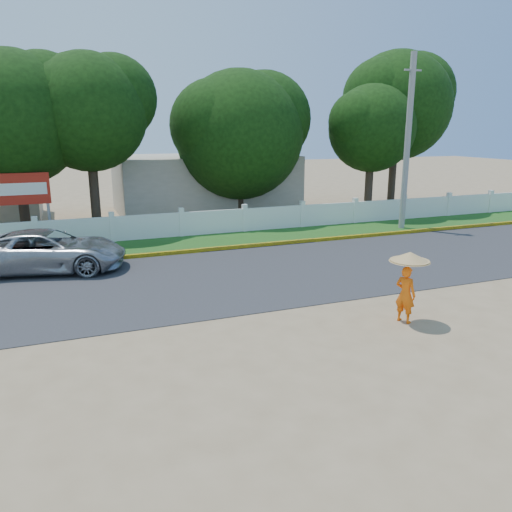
% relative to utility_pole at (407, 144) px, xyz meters
% --- Properties ---
extents(ground, '(120.00, 120.00, 0.00)m').
position_rel_utility_pole_xyz_m(ground, '(-10.40, -9.20, -4.04)').
color(ground, '#9E8460').
rests_on(ground, ground).
extents(road, '(60.00, 7.00, 0.02)m').
position_rel_utility_pole_xyz_m(road, '(-10.40, -4.70, -4.03)').
color(road, '#38383A').
rests_on(road, ground).
extents(grass_verge, '(60.00, 3.50, 0.03)m').
position_rel_utility_pole_xyz_m(grass_verge, '(-10.40, 0.55, -4.02)').
color(grass_verge, '#2D601E').
rests_on(grass_verge, ground).
extents(curb, '(40.00, 0.18, 0.16)m').
position_rel_utility_pole_xyz_m(curb, '(-10.40, -1.15, -3.96)').
color(curb, yellow).
rests_on(curb, ground).
extents(fence, '(40.00, 0.10, 1.10)m').
position_rel_utility_pole_xyz_m(fence, '(-10.40, 2.00, -3.49)').
color(fence, silver).
rests_on(fence, ground).
extents(building_near, '(10.00, 6.00, 3.20)m').
position_rel_utility_pole_xyz_m(building_near, '(-7.40, 8.80, -2.44)').
color(building_near, '#B7AD99').
rests_on(building_near, ground).
extents(utility_pole, '(0.28, 0.28, 8.07)m').
position_rel_utility_pole_xyz_m(utility_pole, '(0.00, 0.00, 0.00)').
color(utility_pole, gray).
rests_on(utility_pole, ground).
extents(vehicle, '(5.51, 3.46, 1.42)m').
position_rel_utility_pole_xyz_m(vehicle, '(-15.89, -1.85, -3.33)').
color(vehicle, '#9FA2A6').
rests_on(vehicle, ground).
extents(monk_with_parasol, '(0.99, 0.99, 1.81)m').
position_rel_utility_pole_xyz_m(monk_with_parasol, '(-7.49, -10.04, -2.86)').
color(monk_with_parasol, '#FF620D').
rests_on(monk_with_parasol, ground).
extents(billboard, '(2.50, 0.13, 2.95)m').
position_rel_utility_pole_xyz_m(billboard, '(-16.96, 3.10, -1.90)').
color(billboard, gray).
rests_on(billboard, ground).
extents(tree_row, '(32.39, 7.86, 9.12)m').
position_rel_utility_pole_xyz_m(tree_row, '(-8.91, 5.19, 0.93)').
color(tree_row, '#473828').
rests_on(tree_row, ground).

